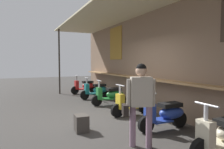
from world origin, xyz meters
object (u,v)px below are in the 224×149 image
(scooter_red, at_px, (86,86))
(scooter_blue, at_px, (166,114))
(shopper_with_handbag, at_px, (140,97))
(merchandise_crate, at_px, (81,123))
(scooter_yellow, at_px, (133,102))
(scooter_green, at_px, (111,95))
(scooter_teal, at_px, (97,90))

(scooter_red, height_order, scooter_blue, same)
(shopper_with_handbag, xyz_separation_m, merchandise_crate, (-1.35, -0.76, -0.78))
(scooter_blue, xyz_separation_m, merchandise_crate, (-0.76, -1.90, -0.19))
(scooter_yellow, xyz_separation_m, shopper_with_handbag, (2.13, -1.14, 0.59))
(scooter_yellow, relative_size, scooter_blue, 1.00)
(scooter_green, height_order, merchandise_crate, scooter_green)
(scooter_yellow, height_order, scooter_blue, same)
(shopper_with_handbag, bearing_deg, scooter_teal, -172.57)
(scooter_red, relative_size, scooter_teal, 1.00)
(scooter_yellow, bearing_deg, shopper_with_handbag, 57.41)
(scooter_red, relative_size, scooter_blue, 1.00)
(scooter_teal, distance_m, merchandise_crate, 4.35)
(scooter_green, xyz_separation_m, scooter_blue, (3.19, 0.00, 0.00))
(scooter_green, bearing_deg, scooter_yellow, 91.93)
(scooter_red, xyz_separation_m, scooter_blue, (6.34, 0.00, 0.00))
(scooter_teal, relative_size, shopper_with_handbag, 0.87)
(scooter_teal, bearing_deg, scooter_green, 90.95)
(scooter_green, xyz_separation_m, scooter_yellow, (1.65, -0.00, 0.00))
(scooter_blue, relative_size, merchandise_crate, 3.58)
(scooter_green, distance_m, shopper_with_handbag, 3.99)
(scooter_yellow, xyz_separation_m, merchandise_crate, (0.78, -1.90, -0.19))
(scooter_green, bearing_deg, scooter_blue, 91.93)
(scooter_teal, relative_size, merchandise_crate, 3.58)
(scooter_teal, xyz_separation_m, scooter_blue, (4.67, 0.00, 0.00))
(scooter_red, bearing_deg, scooter_green, 88.03)
(scooter_green, relative_size, shopper_with_handbag, 0.87)
(scooter_teal, xyz_separation_m, scooter_yellow, (3.13, -0.00, 0.00))
(scooter_red, distance_m, shopper_with_handbag, 7.05)
(scooter_blue, distance_m, shopper_with_handbag, 1.41)
(scooter_teal, distance_m, scooter_green, 1.48)
(scooter_green, bearing_deg, scooter_red, -88.07)
(scooter_green, distance_m, scooter_yellow, 1.65)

